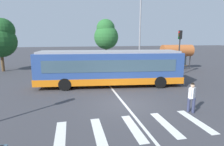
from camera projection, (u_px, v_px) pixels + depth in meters
ground_plane at (125, 104)px, 11.65m from camera, size 160.00×160.00×0.00m
city_transit_bus at (110, 68)px, 15.87m from camera, size 12.63×4.08×3.06m
pedestrian_crossing_street at (192, 96)px, 10.21m from camera, size 0.49×0.45×1.72m
parked_car_red at (54, 63)px, 24.76m from camera, size 2.11×4.61×1.35m
parked_car_charcoal at (75, 63)px, 25.35m from camera, size 2.09×4.60×1.35m
parked_car_black at (93, 62)px, 26.14m from camera, size 1.96×4.55×1.35m
parked_car_silver at (112, 62)px, 26.23m from camera, size 1.97×4.55×1.35m
parked_car_champagne at (131, 61)px, 27.14m from camera, size 1.88×4.50×1.35m
traffic_light_far_corner at (179, 46)px, 19.82m from camera, size 0.33×0.32×4.91m
bus_stop_shelter at (177, 51)px, 24.25m from camera, size 4.23×1.54×3.25m
twin_arm_street_lamp at (140, 21)px, 23.33m from camera, size 5.13×0.32×10.24m
background_tree_left at (1, 38)px, 22.45m from camera, size 3.87×3.87×6.51m
background_tree_right at (106, 35)px, 30.64m from camera, size 4.05×4.05×7.21m
crosswalk_painted_stripes at (134, 128)px, 8.57m from camera, size 7.06×2.73×0.01m
lane_center_line at (117, 95)px, 13.55m from camera, size 0.16×24.00×0.01m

